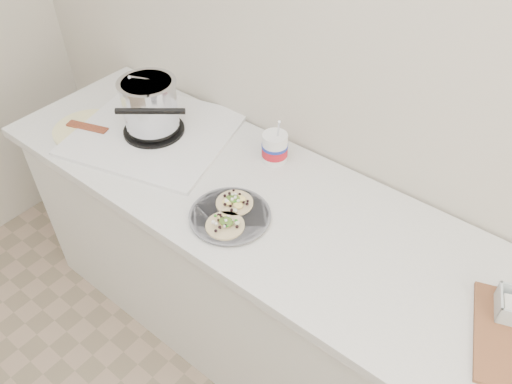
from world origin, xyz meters
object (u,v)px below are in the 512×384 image
Objects in this scene: taco_plate at (230,214)px; bacon_plate at (88,129)px; stove at (152,115)px; tub at (275,146)px.

taco_plate reaches higher than bacon_plate.
tub is (0.48, 0.17, -0.03)m from stove.
tub is at bearing 101.27° from taco_plate.
taco_plate is 0.34m from tub.
taco_plate is 0.98× the size of bacon_plate.
taco_plate is 1.25× the size of tub.
bacon_plate is at bearing -162.82° from stove.
stove is 3.31× the size of tub.
stove is 0.50m from tub.
tub reaches higher than taco_plate.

